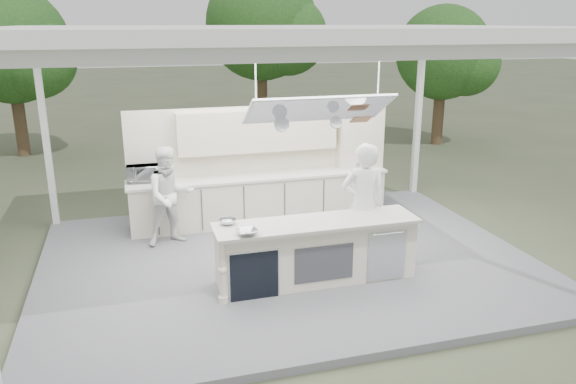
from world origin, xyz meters
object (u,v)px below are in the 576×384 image
object	(u,v)px
back_counter	(261,198)
sous_chef	(170,196)
head_chef	(363,205)
demo_island	(315,251)

from	to	relation	value
back_counter	sous_chef	bearing A→B (deg)	-159.55
back_counter	head_chef	bearing A→B (deg)	-65.07
sous_chef	head_chef	bearing A→B (deg)	-43.56
demo_island	head_chef	distance (m)	1.15
back_counter	head_chef	distance (m)	2.70
demo_island	back_counter	bearing A→B (deg)	93.63
head_chef	back_counter	bearing A→B (deg)	-59.49
sous_chef	back_counter	bearing A→B (deg)	7.76
demo_island	back_counter	size ratio (longest dim) A/B	0.61
demo_island	head_chef	size ratio (longest dim) A/B	1.55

